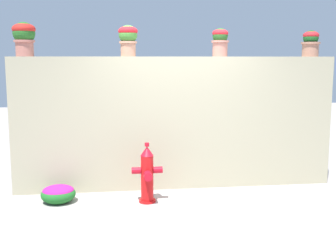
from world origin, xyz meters
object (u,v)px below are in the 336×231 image
object	(u,v)px
potted_plant_1	(128,37)
potted_plant_2	(220,40)
potted_plant_3	(311,42)
flower_bush_left	(58,193)
potted_plant_0	(24,36)
fire_hydrant	(147,175)

from	to	relation	value
potted_plant_1	potted_plant_2	bearing A→B (deg)	2.97
potted_plant_1	potted_plant_3	bearing A→B (deg)	0.55
potted_plant_1	potted_plant_3	xyz separation A→B (m)	(2.80, 0.03, -0.05)
potted_plant_2	flower_bush_left	distance (m)	3.23
potted_plant_2	potted_plant_0	bearing A→B (deg)	-178.55
potted_plant_0	potted_plant_1	size ratio (longest dim) A/B	1.06
potted_plant_0	fire_hydrant	distance (m)	2.60
potted_plant_1	fire_hydrant	xyz separation A→B (m)	(0.22, -0.62, -1.88)
potted_plant_1	flower_bush_left	distance (m)	2.41
potted_plant_2	fire_hydrant	size ratio (longest dim) A/B	0.51
potted_plant_2	flower_bush_left	xyz separation A→B (m)	(-2.38, -0.55, -2.11)
potted_plant_3	fire_hydrant	distance (m)	3.23
potted_plant_2	fire_hydrant	distance (m)	2.29
fire_hydrant	potted_plant_3	bearing A→B (deg)	14.04
potted_plant_1	fire_hydrant	bearing A→B (deg)	-70.42
potted_plant_2	flower_bush_left	bearing A→B (deg)	-167.04
potted_plant_0	potted_plant_2	world-z (taller)	potted_plant_0
potted_plant_2	potted_plant_3	world-z (taller)	potted_plant_2
potted_plant_2	fire_hydrant	xyz separation A→B (m)	(-1.16, -0.69, -1.85)
potted_plant_1	potted_plant_3	size ratio (longest dim) A/B	1.12
potted_plant_3	potted_plant_0	bearing A→B (deg)	-179.64
potted_plant_3	flower_bush_left	xyz separation A→B (m)	(-3.80, -0.50, -2.08)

